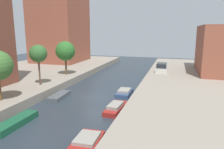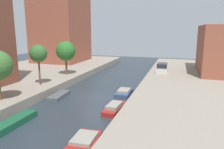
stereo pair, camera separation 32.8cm
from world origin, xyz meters
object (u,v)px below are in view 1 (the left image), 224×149
(moored_boat_left_1, at_px, (16,122))
(street_tree_3, at_px, (65,51))
(street_tree_2, at_px, (38,54))
(parked_car, at_px, (162,68))
(moored_boat_right_3, at_px, (124,92))
(moored_boat_left_2, at_px, (59,96))
(moored_boat_right_2, at_px, (116,108))
(apartment_tower_far, at_px, (59,19))
(moored_boat_right_1, at_px, (86,144))

(moored_boat_left_1, bearing_deg, street_tree_3, 103.86)
(street_tree_2, relative_size, street_tree_3, 0.98)
(parked_car, height_order, moored_boat_right_3, parked_car)
(street_tree_2, height_order, street_tree_3, street_tree_3)
(moored_boat_left_2, relative_size, moored_boat_right_3, 1.01)
(moored_boat_left_1, relative_size, moored_boat_right_2, 1.12)
(street_tree_3, height_order, moored_boat_left_1, street_tree_3)
(apartment_tower_far, relative_size, moored_boat_right_3, 5.14)
(apartment_tower_far, relative_size, moored_boat_left_1, 4.19)
(moored_boat_left_1, relative_size, moored_boat_left_2, 1.21)
(moored_boat_right_1, distance_m, moored_boat_right_2, 7.42)
(moored_boat_left_2, height_order, moored_boat_right_1, moored_boat_right_1)
(apartment_tower_far, bearing_deg, street_tree_2, -67.15)
(parked_car, bearing_deg, moored_boat_right_3, -107.15)
(apartment_tower_far, relative_size, moored_boat_right_2, 4.71)
(street_tree_3, bearing_deg, street_tree_2, -90.00)
(street_tree_2, xyz_separation_m, moored_boat_right_3, (10.71, 2.04, -4.71))
(apartment_tower_far, bearing_deg, moored_boat_left_2, -61.04)
(street_tree_3, xyz_separation_m, moored_boat_right_3, (10.71, -4.89, -4.43))
(street_tree_3, height_order, parked_car, street_tree_3)
(street_tree_3, distance_m, parked_car, 16.39)
(moored_boat_left_1, height_order, moored_boat_left_2, moored_boat_left_1)
(moored_boat_left_1, bearing_deg, moored_boat_right_2, 38.45)
(apartment_tower_far, distance_m, moored_boat_left_1, 34.15)
(moored_boat_left_1, relative_size, moored_boat_right_3, 1.23)
(street_tree_3, height_order, moored_boat_left_2, street_tree_3)
(apartment_tower_far, distance_m, moored_boat_left_2, 27.33)
(street_tree_2, bearing_deg, apartment_tower_far, 112.85)
(apartment_tower_far, distance_m, street_tree_3, 17.32)
(street_tree_3, height_order, moored_boat_right_1, street_tree_3)
(parked_car, bearing_deg, street_tree_3, -153.66)
(moored_boat_left_1, height_order, moored_boat_right_1, moored_boat_right_1)
(moored_boat_left_2, bearing_deg, parked_car, 54.93)
(moored_boat_left_2, distance_m, moored_boat_right_2, 7.91)
(moored_boat_left_1, bearing_deg, moored_boat_right_3, 59.32)
(moored_boat_left_1, distance_m, moored_boat_left_2, 7.85)
(moored_boat_right_1, bearing_deg, street_tree_2, 135.40)
(apartment_tower_far, relative_size, parked_car, 4.18)
(apartment_tower_far, bearing_deg, moored_boat_right_2, -50.74)
(moored_boat_right_3, bearing_deg, moored_boat_left_2, -154.13)
(moored_boat_left_1, xyz_separation_m, moored_boat_right_2, (7.15, 5.68, 0.05))
(moored_boat_left_2, bearing_deg, street_tree_2, 157.82)
(moored_boat_right_3, bearing_deg, street_tree_3, 155.46)
(parked_car, distance_m, moored_boat_right_1, 25.32)
(moored_boat_left_1, xyz_separation_m, moored_boat_right_3, (6.71, 11.31, 0.02))
(street_tree_3, relative_size, parked_car, 1.16)
(apartment_tower_far, height_order, moored_boat_right_2, apartment_tower_far)
(street_tree_3, bearing_deg, moored_boat_right_2, -43.36)
(street_tree_2, height_order, moored_boat_right_1, street_tree_2)
(street_tree_3, xyz_separation_m, moored_boat_right_2, (11.15, -10.53, -4.40))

